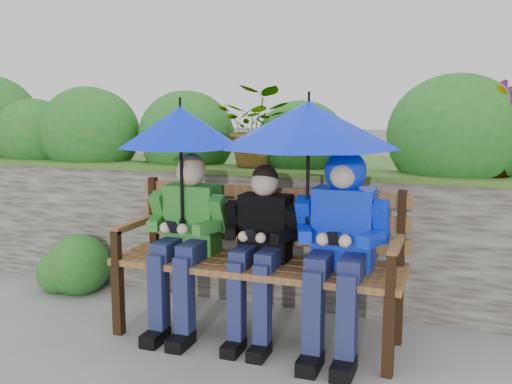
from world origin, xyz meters
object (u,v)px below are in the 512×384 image
(umbrella_left, at_px, (180,127))
(boy_left, at_px, (186,233))
(park_bench, at_px, (260,251))
(umbrella_right, at_px, (309,125))
(boy_right, at_px, (341,235))
(boy_middle, at_px, (260,242))

(umbrella_left, bearing_deg, boy_left, 37.68)
(park_bench, relative_size, umbrella_right, 1.71)
(park_bench, relative_size, boy_right, 1.52)
(boy_middle, xyz_separation_m, umbrella_left, (-0.54, -0.02, 0.73))
(boy_right, distance_m, umbrella_left, 1.23)
(boy_left, distance_m, umbrella_right, 1.11)
(boy_middle, relative_size, umbrella_right, 1.03)
(boy_middle, height_order, umbrella_right, umbrella_right)
(boy_left, xyz_separation_m, umbrella_left, (-0.02, -0.01, 0.70))
(park_bench, bearing_deg, boy_middle, -68.00)
(boy_left, height_order, umbrella_left, umbrella_left)
(park_bench, bearing_deg, boy_left, -169.06)
(boy_right, xyz_separation_m, umbrella_right, (-0.21, -0.01, 0.66))
(boy_right, bearing_deg, boy_middle, -179.68)
(park_bench, xyz_separation_m, umbrella_left, (-0.51, -0.11, 0.81))
(boy_middle, distance_m, boy_right, 0.52)
(umbrella_left, relative_size, umbrella_right, 0.76)
(park_bench, distance_m, boy_middle, 0.13)
(park_bench, height_order, boy_left, boy_left)
(park_bench, height_order, boy_middle, boy_middle)
(boy_left, relative_size, boy_right, 0.96)
(park_bench, xyz_separation_m, boy_right, (0.55, -0.09, 0.18))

